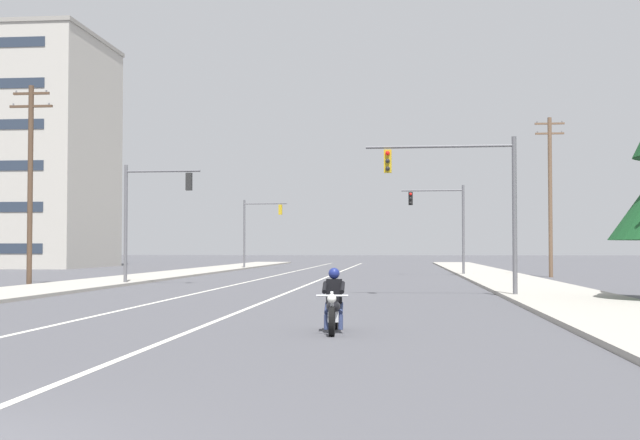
{
  "coord_description": "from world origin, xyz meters",
  "views": [
    {
      "loc": [
        4.9,
        -7.15,
        1.92
      ],
      "look_at": [
        1.35,
        29.01,
        3.14
      ],
      "focal_mm": 46.43,
      "sensor_mm": 36.0,
      "label": 1
    }
  ],
  "objects": [
    {
      "name": "traffic_signal_mid_right",
      "position": [
        7.94,
        50.0,
        4.06
      ],
      "size": [
        4.3,
        0.37,
        6.2
      ],
      "color": "#56565B",
      "rests_on": "ground"
    },
    {
      "name": "traffic_signal_near_left",
      "position": [
        -8.14,
        34.29,
        4.04
      ],
      "size": [
        4.02,
        0.37,
        6.2
      ],
      "color": "#56565B",
      "rests_on": "ground"
    },
    {
      "name": "motorcycle_with_rider",
      "position": [
        3.37,
        11.59,
        0.59
      ],
      "size": [
        0.7,
        2.19,
        1.46
      ],
      "color": "black",
      "rests_on": "ground"
    },
    {
      "name": "utility_pole_left_near",
      "position": [
        -13.61,
        32.56,
        5.39
      ],
      "size": [
        2.22,
        0.26,
        10.07
      ],
      "color": "#4C3828",
      "rests_on": "ground"
    },
    {
      "name": "traffic_signal_mid_left",
      "position": [
        -8.01,
        65.91,
        4.04
      ],
      "size": [
        3.97,
        0.43,
        6.2
      ],
      "color": "#56565B",
      "rests_on": "ground"
    },
    {
      "name": "sidewalk_kerb_right",
      "position": [
        10.95,
        40.0,
        0.07
      ],
      "size": [
        4.4,
        110.0,
        0.14
      ],
      "primitive_type": "cube",
      "color": "#9E998E",
      "rests_on": "ground"
    },
    {
      "name": "lane_stripe_center",
      "position": [
        0.07,
        45.0,
        0.0
      ],
      "size": [
        0.16,
        100.0,
        0.01
      ],
      "primitive_type": "cube",
      "color": "beige",
      "rests_on": "ground"
    },
    {
      "name": "utility_pole_right_far",
      "position": [
        14.57,
        47.7,
        5.54
      ],
      "size": [
        1.9,
        0.26,
        10.41
      ],
      "color": "brown",
      "rests_on": "ground"
    },
    {
      "name": "traffic_signal_near_right",
      "position": [
        7.55,
        25.12,
        4.15
      ],
      "size": [
        5.8,
        0.37,
        6.2
      ],
      "color": "#56565B",
      "rests_on": "ground"
    },
    {
      "name": "sidewalk_kerb_left",
      "position": [
        -10.95,
        40.0,
        0.07
      ],
      "size": [
        4.4,
        110.0,
        0.14
      ],
      "primitive_type": "cube",
      "color": "#9E998E",
      "rests_on": "ground"
    },
    {
      "name": "lane_stripe_left",
      "position": [
        -3.65,
        45.0,
        0.0
      ],
      "size": [
        0.16,
        100.0,
        0.01
      ],
      "primitive_type": "cube",
      "color": "beige",
      "rests_on": "ground"
    }
  ]
}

